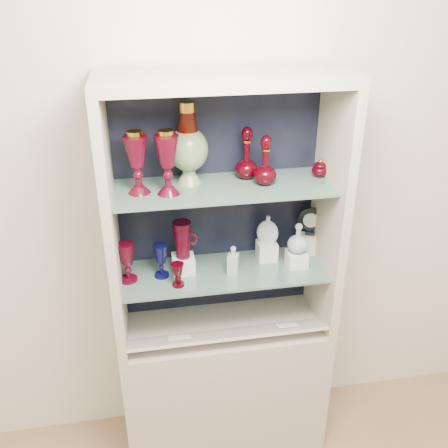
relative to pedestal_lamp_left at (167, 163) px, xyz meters
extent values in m
cube|color=silver|center=(0.23, 0.24, -0.20)|extent=(3.50, 0.02, 2.80)
cube|color=#BCB3A1|center=(0.23, 0.02, -1.23)|extent=(1.00, 0.40, 0.75)
cube|color=black|center=(0.23, 0.21, -0.28)|extent=(0.98, 0.02, 1.15)
cube|color=#BCB3A1|center=(-0.25, 0.02, -0.28)|extent=(0.04, 0.40, 1.15)
cube|color=#BCB3A1|center=(0.71, 0.02, -0.28)|extent=(0.04, 0.40, 1.15)
cube|color=#BCB3A1|center=(0.23, 0.02, 0.32)|extent=(1.00, 0.40, 0.04)
cube|color=slate|center=(0.23, 0.04, -0.56)|extent=(0.92, 0.34, 0.01)
cube|color=slate|center=(0.23, 0.04, -0.14)|extent=(0.92, 0.34, 0.01)
cube|color=#BCB3A1|center=(0.23, -0.09, -0.82)|extent=(0.92, 0.17, 0.09)
cube|color=white|center=(0.00, -0.09, -0.81)|extent=(0.10, 0.06, 0.03)
cube|color=white|center=(0.52, -0.09, -0.81)|extent=(0.10, 0.06, 0.03)
cube|color=silver|center=(0.05, 0.06, -0.51)|extent=(0.10, 0.10, 0.08)
cube|color=silver|center=(0.45, 0.11, -0.51)|extent=(0.09, 0.09, 0.09)
cube|color=silver|center=(0.58, 0.02, -0.52)|extent=(0.09, 0.09, 0.07)
cube|color=silver|center=(0.67, 0.13, -0.50)|extent=(0.08, 0.08, 0.10)
camera|label=1|loc=(-0.10, -1.89, 0.68)|focal=40.00mm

